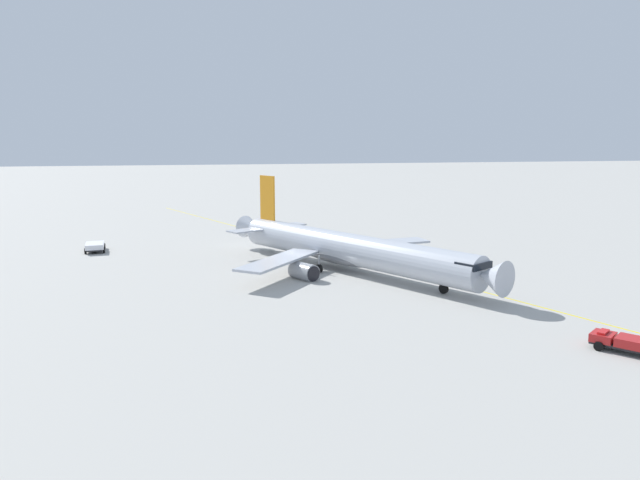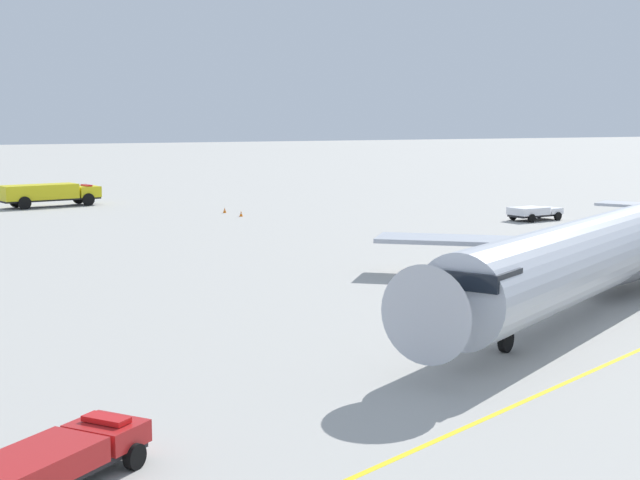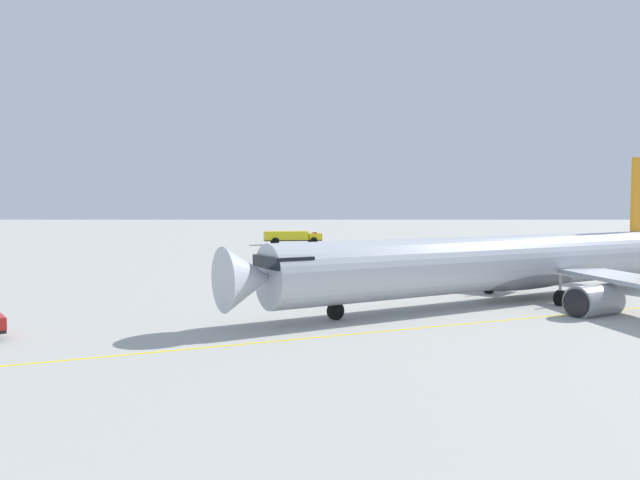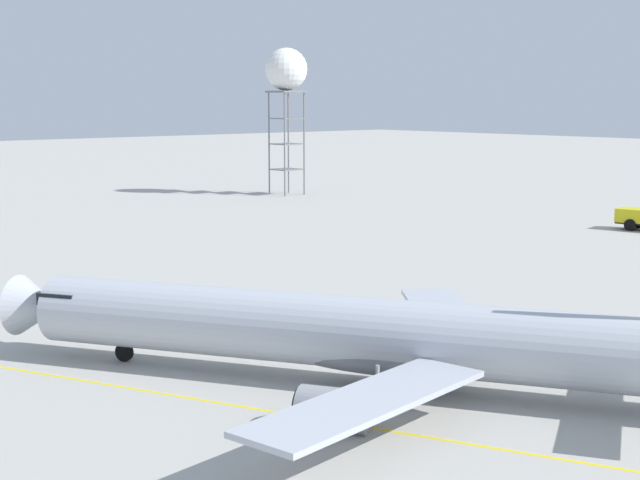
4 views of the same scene
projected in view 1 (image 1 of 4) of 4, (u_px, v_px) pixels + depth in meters
ground_plane at (356, 276)px, 72.73m from camera, size 600.00×600.00×0.00m
airliner_main at (346, 250)px, 75.01m from camera, size 28.25×40.03×11.36m
ops_pickup_truck at (629, 343)px, 46.63m from camera, size 4.96×5.57×1.41m
pushback_tug_truck at (95, 246)px, 88.05m from camera, size 3.28×5.38×1.30m
taxiway_centreline at (388, 267)px, 77.81m from camera, size 62.98×145.89×0.01m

